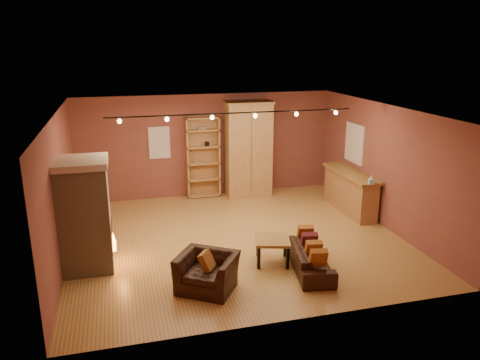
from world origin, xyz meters
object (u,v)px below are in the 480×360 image
object	(u,v)px
loveseat	(311,254)
coffee_table	(273,242)
bar_counter	(350,191)
armchair	(207,266)
fireplace	(85,215)
armoire	(248,149)
bookcase	(202,156)

from	to	relation	value
loveseat	coffee_table	xyz separation A→B (m)	(-0.59, 0.49, 0.09)
bar_counter	armchair	xyz separation A→B (m)	(-4.23, -2.94, -0.09)
loveseat	fireplace	bearing A→B (deg)	84.14
armchair	armoire	bearing A→B (deg)	99.53
armoire	armchair	xyz separation A→B (m)	(-2.10, -4.88, -0.89)
fireplace	loveseat	distance (m)	4.25
armoire	loveseat	xyz separation A→B (m)	(-0.10, -4.70, -0.98)
armoire	coffee_table	xyz separation A→B (m)	(-0.69, -4.21, -0.89)
fireplace	armchair	world-z (taller)	fireplace
loveseat	armoire	bearing A→B (deg)	9.36
coffee_table	bookcase	bearing A→B (deg)	96.98
armchair	bookcase	bearing A→B (deg)	113.12
bookcase	coffee_table	size ratio (longest dim) A/B	2.76
bookcase	coffee_table	bearing A→B (deg)	-83.02
fireplace	bar_counter	distance (m)	6.46
bar_counter	coffee_table	world-z (taller)	bar_counter
bar_counter	loveseat	bearing A→B (deg)	-128.90
fireplace	loveseat	xyz separation A→B (m)	(4.02, -1.18, -0.73)
bookcase	loveseat	xyz separation A→B (m)	(1.13, -4.92, -0.80)
armoire	armchair	size ratio (longest dim) A/B	2.26
bookcase	bar_counter	world-z (taller)	bookcase
armchair	coffee_table	xyz separation A→B (m)	(1.41, 0.67, -0.00)
fireplace	bookcase	xyz separation A→B (m)	(2.88, 3.73, 0.07)
fireplace	bar_counter	size ratio (longest dim) A/B	0.99
bookcase	armoire	world-z (taller)	armoire
bar_counter	armchair	size ratio (longest dim) A/B	1.84
armoire	armchair	bearing A→B (deg)	-113.30
armoire	coffee_table	distance (m)	4.36
bar_counter	bookcase	bearing A→B (deg)	147.28
bar_counter	loveseat	size ratio (longest dim) A/B	1.29
bookcase	bar_counter	distance (m)	4.04
fireplace	bar_counter	bearing A→B (deg)	14.16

